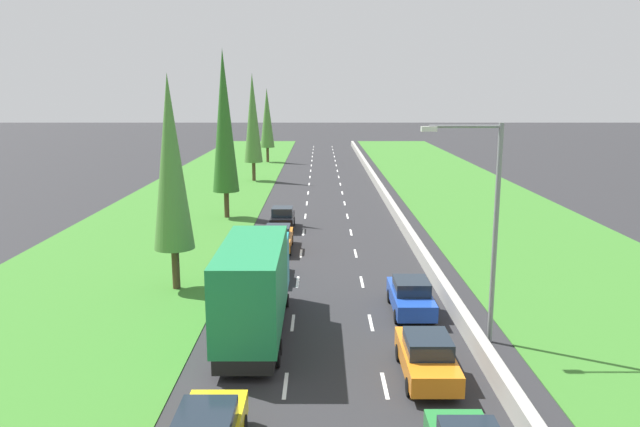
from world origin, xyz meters
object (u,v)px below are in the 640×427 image
Objects in this scene: poplar_tree_fifth at (267,118)px; blue_sedan_right_lane at (410,296)px; teal_hatchback_left_lane at (267,264)px; green_box_truck_left_lane at (254,286)px; street_light_mast at (487,218)px; poplar_tree_third at (224,122)px; orange_sedan_left_lane at (278,238)px; orange_sedan_right_lane at (426,356)px; black_hatchback_left_lane at (282,218)px; poplar_tree_second at (170,164)px; poplar_tree_fourth at (252,118)px.

blue_sedan_right_lane is at bearing -79.22° from poplar_tree_fifth.
teal_hatchback_left_lane reaches higher than blue_sedan_right_lane.
green_box_truck_left_lane is 9.90m from street_light_mast.
street_light_mast is at bearing -60.75° from poplar_tree_third.
orange_sedan_left_lane is 13.54m from blue_sedan_right_lane.
orange_sedan_right_lane is 1.15× the size of black_hatchback_left_lane.
poplar_tree_fifth is at bearing 99.45° from orange_sedan_right_lane.
poplar_tree_second is at bearing -120.70° from orange_sedan_left_lane.
black_hatchback_left_lane is (-6.66, 24.48, 0.02)m from orange_sedan_right_lane.
poplar_tree_fourth is 19.30m from poplar_tree_fifth.
blue_sedan_right_lane is at bearing -68.41° from black_hatchback_left_lane.
poplar_tree_fifth is at bearing 94.34° from green_box_truck_left_lane.
teal_hatchback_left_lane is 8.92m from blue_sedan_right_lane.
orange_sedan_right_lane is 6.16m from street_light_mast.
poplar_tree_third is 1.27× the size of poplar_tree_fifth.
teal_hatchback_left_lane is 13.71m from street_light_mast.
orange_sedan_left_lane is 18.28m from street_light_mast.
poplar_tree_fifth is at bearing 100.78° from blue_sedan_right_lane.
poplar_tree_second is at bearing -158.74° from teal_hatchback_left_lane.
orange_sedan_left_lane is 0.50× the size of street_light_mast.
poplar_tree_third is at bearing 111.77° from orange_sedan_right_lane.
poplar_tree_fifth is at bearing 95.54° from orange_sedan_left_lane.
street_light_mast is at bearing -57.99° from orange_sedan_left_lane.
poplar_tree_third is at bearing 115.05° from orange_sedan_left_lane.
poplar_tree_second is at bearing -89.62° from poplar_tree_third.
green_box_truck_left_lane is 14.41m from orange_sedan_left_lane.
teal_hatchback_left_lane is 0.87× the size of orange_sedan_left_lane.
poplar_tree_fifth reaches higher than teal_hatchback_left_lane.
green_box_truck_left_lane is 65.72m from poplar_tree_fifth.
blue_sedan_right_lane is 26.08m from poplar_tree_third.
poplar_tree_fifth is at bearing 90.05° from poplar_tree_third.
poplar_tree_third is 29.42m from street_light_mast.
teal_hatchback_left_lane is 38.88m from poplar_tree_fourth.
poplar_tree_fourth is at bearing -89.96° from poplar_tree_fifth.
poplar_tree_second is (-4.80, 6.26, 4.42)m from green_box_truck_left_lane.
orange_sedan_left_lane is 19.42m from orange_sedan_right_lane.
poplar_tree_fourth is (-0.15, 39.86, 0.59)m from poplar_tree_second.
orange_sedan_right_lane is 0.50× the size of street_light_mast.
poplar_tree_second is 15.87m from street_light_mast.
orange_sedan_right_lane is at bearing -93.34° from blue_sedan_right_lane.
orange_sedan_left_lane is at bearing 88.31° from teal_hatchback_left_lane.
street_light_mast is (9.59, -8.75, 4.40)m from teal_hatchback_left_lane.
teal_hatchback_left_lane is 12.50m from black_hatchback_left_lane.
poplar_tree_fourth is 49.00m from street_light_mast.
orange_sedan_right_lane is at bearing -70.19° from orange_sedan_left_lane.
poplar_tree_fourth is (-4.95, 46.12, 5.00)m from green_box_truck_left_lane.
black_hatchback_left_lane reaches higher than orange_sedan_right_lane.
street_light_mast is (14.32, -25.56, -2.60)m from poplar_tree_third.
poplar_tree_third is at bearing 105.73° from teal_hatchback_left_lane.
green_box_truck_left_lane is at bearing 175.75° from street_light_mast.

